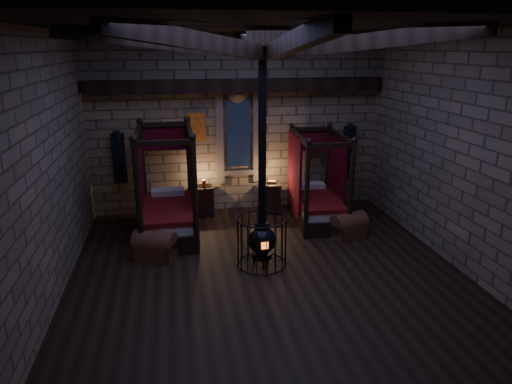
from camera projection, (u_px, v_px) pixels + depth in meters
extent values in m
cube|color=black|center=(267.00, 271.00, 8.32)|extent=(7.00, 7.00, 0.01)
cube|color=#847054|center=(238.00, 125.00, 10.96)|extent=(7.00, 0.02, 4.20)
cube|color=#847054|center=(342.00, 244.00, 4.40)|extent=(7.00, 0.02, 4.20)
cube|color=#847054|center=(47.00, 169.00, 7.08)|extent=(0.02, 7.00, 4.20)
cube|color=#847054|center=(456.00, 151.00, 8.29)|extent=(0.02, 7.00, 4.20)
cube|color=black|center=(269.00, 27.00, 7.04)|extent=(7.00, 7.00, 0.01)
cube|color=black|center=(238.00, 86.00, 10.50)|extent=(6.86, 0.35, 0.30)
cylinder|color=black|center=(269.00, 38.00, 7.08)|extent=(0.70, 0.70, 0.25)
cube|color=black|center=(238.00, 134.00, 10.97)|extent=(0.55, 0.04, 1.60)
cube|color=maroon|center=(196.00, 127.00, 10.75)|extent=(0.45, 0.03, 0.65)
cube|color=black|center=(119.00, 158.00, 10.52)|extent=(0.30, 0.10, 1.15)
cube|color=black|center=(349.00, 149.00, 11.49)|extent=(0.30, 0.10, 1.15)
cube|color=black|center=(170.00, 227.00, 9.86)|extent=(1.14, 2.18, 0.38)
cube|color=beige|center=(169.00, 214.00, 9.77)|extent=(1.01, 2.01, 0.23)
cube|color=maroon|center=(168.00, 208.00, 9.73)|extent=(1.08, 2.06, 0.10)
cube|color=beige|center=(168.00, 192.00, 10.44)|extent=(0.73, 0.37, 0.15)
cube|color=#5E0814|center=(165.00, 138.00, 10.33)|extent=(1.15, 0.06, 0.58)
cylinder|color=black|center=(139.00, 202.00, 8.50)|extent=(0.12, 0.12, 2.30)
cylinder|color=black|center=(144.00, 173.00, 10.45)|extent=(0.12, 0.12, 2.30)
cylinder|color=black|center=(195.00, 199.00, 8.68)|extent=(0.12, 0.12, 2.30)
cylinder|color=black|center=(190.00, 170.00, 10.64)|extent=(0.12, 0.12, 2.30)
cube|color=#5E0814|center=(140.00, 179.00, 9.75)|extent=(0.07, 1.57, 2.04)
cube|color=#5E0814|center=(193.00, 177.00, 9.94)|extent=(0.07, 1.57, 2.04)
cube|color=black|center=(317.00, 215.00, 10.64)|extent=(1.16, 2.02, 0.34)
cube|color=beige|center=(317.00, 204.00, 10.56)|extent=(1.03, 1.87, 0.21)
cube|color=maroon|center=(317.00, 199.00, 10.52)|extent=(1.09, 1.91, 0.09)
cube|color=beige|center=(311.00, 186.00, 11.16)|extent=(0.68, 0.38, 0.13)
cube|color=#5E0814|center=(310.00, 140.00, 11.07)|extent=(1.03, 0.12, 0.52)
cylinder|color=black|center=(307.00, 192.00, 9.44)|extent=(0.10, 0.10, 2.07)
cylinder|color=black|center=(290.00, 169.00, 11.21)|extent=(0.10, 0.10, 2.07)
cylinder|color=black|center=(351.00, 191.00, 9.53)|extent=(0.10, 0.10, 2.07)
cylinder|color=black|center=(328.00, 168.00, 11.31)|extent=(0.10, 0.10, 2.07)
cube|color=#5E0814|center=(294.00, 174.00, 10.57)|extent=(0.16, 1.41, 1.83)
cube|color=#5E0814|center=(336.00, 173.00, 10.68)|extent=(0.16, 1.41, 1.83)
cube|color=brown|center=(155.00, 251.00, 8.79)|extent=(0.90, 0.75, 0.32)
cylinder|color=brown|center=(155.00, 243.00, 8.74)|extent=(0.90, 0.75, 0.47)
cube|color=olive|center=(138.00, 249.00, 8.87)|extent=(0.24, 0.47, 0.34)
cube|color=olive|center=(173.00, 252.00, 8.71)|extent=(0.24, 0.47, 0.34)
cube|color=brown|center=(348.00, 230.00, 9.80)|extent=(0.85, 0.66, 0.31)
cylinder|color=brown|center=(349.00, 223.00, 9.76)|extent=(0.85, 0.66, 0.45)
cube|color=olive|center=(336.00, 233.00, 9.65)|extent=(0.19, 0.46, 0.33)
cube|color=olive|center=(361.00, 227.00, 9.96)|extent=(0.19, 0.46, 0.33)
cube|color=black|center=(205.00, 202.00, 10.97)|extent=(0.42, 0.40, 0.70)
cube|color=black|center=(204.00, 187.00, 10.86)|extent=(0.46, 0.44, 0.04)
cylinder|color=olive|center=(204.00, 183.00, 10.83)|extent=(0.10, 0.10, 0.16)
cube|color=black|center=(272.00, 199.00, 11.16)|extent=(0.49, 0.48, 0.70)
cube|color=black|center=(272.00, 184.00, 11.05)|extent=(0.54, 0.52, 0.04)
cube|color=brown|center=(272.00, 182.00, 11.03)|extent=(0.20, 0.16, 0.05)
cylinder|color=black|center=(262.00, 255.00, 8.50)|extent=(0.37, 0.37, 0.09)
sphere|color=black|center=(262.00, 240.00, 8.40)|extent=(0.52, 0.52, 0.52)
cylinder|color=black|center=(262.00, 226.00, 8.32)|extent=(0.26, 0.26, 0.13)
cube|color=#FF5914|center=(265.00, 246.00, 8.17)|extent=(0.13, 0.02, 0.13)
cylinder|color=black|center=(262.00, 136.00, 7.81)|extent=(0.14, 0.14, 3.21)
torus|color=black|center=(262.00, 263.00, 8.55)|extent=(0.92, 0.92, 0.03)
torus|color=black|center=(262.00, 219.00, 8.27)|extent=(0.92, 0.92, 0.03)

